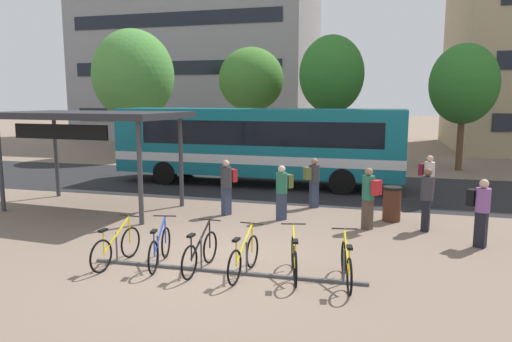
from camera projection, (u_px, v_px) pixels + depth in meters
ground at (212, 263)px, 10.29m from camera, size 200.00×200.00×0.00m
bus_lane_asphalt at (292, 186)px, 19.49m from camera, size 80.00×7.20×0.01m
city_bus at (255, 143)px, 19.63m from camera, size 12.08×2.86×3.20m
bike_rack at (224, 269)px, 9.68m from camera, size 5.89×0.23×0.70m
parked_bicycle_yellow_0 at (116, 248)px, 10.14m from camera, size 0.52×1.72×0.99m
parked_bicycle_blue_1 at (160, 248)px, 10.09m from camera, size 0.54×1.70×0.99m
parked_bicycle_black_2 at (200, 253)px, 9.78m from camera, size 0.52×1.72×0.99m
parked_bicycle_yellow_3 at (244, 258)px, 9.49m from camera, size 0.52×1.72×0.99m
parked_bicycle_yellow_4 at (294, 259)px, 9.42m from camera, size 0.59×1.69×0.99m
parked_bicycle_yellow_5 at (346, 265)px, 9.05m from camera, size 0.52×1.70×0.99m
transit_shelter at (89, 118)px, 14.98m from camera, size 6.15×3.65×3.18m
commuter_red_pack_0 at (227, 183)px, 14.47m from camera, size 0.53×0.61×1.73m
commuter_maroon_pack_1 at (427, 195)px, 12.68m from camera, size 0.42×0.58×1.74m
commuter_black_pack_2 at (481, 208)px, 11.27m from camera, size 0.61×0.52×1.69m
commuter_olive_pack_3 at (313, 179)px, 15.46m from camera, size 0.60×0.55×1.66m
commuter_olive_pack_4 at (283, 189)px, 13.86m from camera, size 0.56×0.60×1.65m
commuter_maroon_pack_5 at (428, 177)px, 15.59m from camera, size 0.58×0.59×1.74m
commuter_red_pack_6 at (369, 194)px, 12.81m from camera, size 0.61×0.54×1.73m
trash_bin at (392, 204)px, 13.80m from camera, size 0.55×0.55×1.03m
street_tree_0 at (464, 84)px, 23.18m from camera, size 3.32×3.32×6.33m
street_tree_1 at (133, 75)px, 28.58m from camera, size 4.95×4.95×7.83m
street_tree_2 at (332, 75)px, 26.06m from camera, size 3.61×3.61×7.13m
street_tree_3 at (251, 80)px, 28.30m from camera, size 3.94×3.94×6.71m
building_left_wing at (202, 35)px, 43.41m from camera, size 20.48×12.80×19.12m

